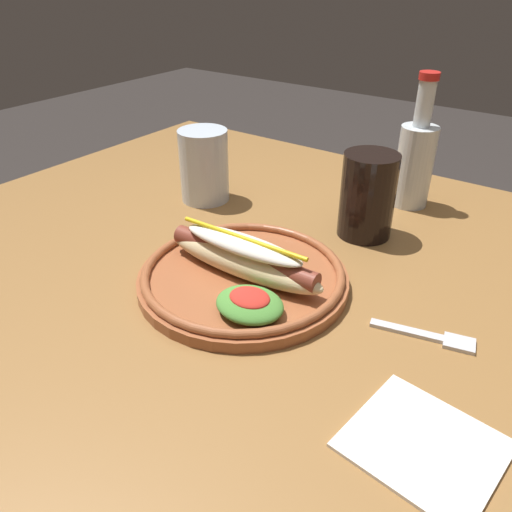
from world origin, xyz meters
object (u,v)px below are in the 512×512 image
(water_cup, at_px, (204,166))
(napkin, at_px, (423,445))
(hot_dog_plate, at_px, (243,273))
(soda_cup, at_px, (368,196))
(glass_bottle, at_px, (415,159))
(fork, at_px, (431,337))

(water_cup, xyz_separation_m, napkin, (0.52, -0.30, -0.06))
(hot_dog_plate, bearing_deg, water_cup, 140.64)
(soda_cup, xyz_separation_m, glass_bottle, (0.02, 0.15, 0.02))
(water_cup, relative_size, napkin, 0.99)
(hot_dog_plate, height_order, napkin, hot_dog_plate)
(water_cup, height_order, napkin, water_cup)
(soda_cup, height_order, glass_bottle, glass_bottle)
(hot_dog_plate, height_order, soda_cup, soda_cup)
(napkin, bearing_deg, hot_dog_plate, 158.95)
(hot_dog_plate, distance_m, soda_cup, 0.25)
(soda_cup, relative_size, napkin, 1.03)
(fork, bearing_deg, napkin, -86.54)
(glass_bottle, height_order, napkin, glass_bottle)
(hot_dog_plate, relative_size, water_cup, 2.22)
(hot_dog_plate, height_order, fork, hot_dog_plate)
(hot_dog_plate, xyz_separation_m, glass_bottle, (0.08, 0.39, 0.06))
(hot_dog_plate, xyz_separation_m, water_cup, (-0.23, 0.19, 0.04))
(glass_bottle, distance_m, napkin, 0.55)
(fork, bearing_deg, water_cup, 149.37)
(hot_dog_plate, relative_size, napkin, 2.19)
(water_cup, bearing_deg, fork, -17.18)
(soda_cup, distance_m, napkin, 0.42)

